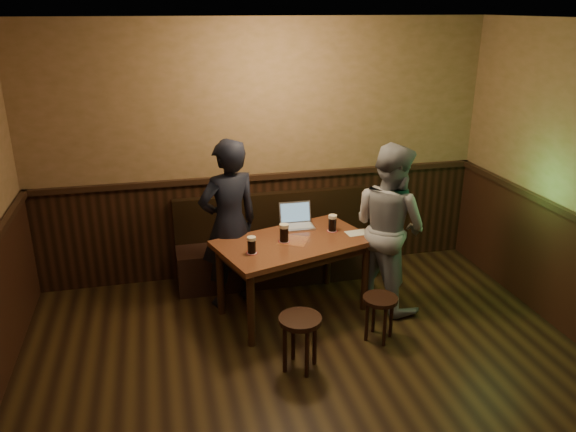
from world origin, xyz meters
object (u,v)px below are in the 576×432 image
at_px(pub_table, 293,250).
at_px(pint_mid, 284,233).
at_px(pint_right, 332,223).
at_px(person_grey, 389,227).
at_px(bench, 276,252).
at_px(pint_left, 252,245).
at_px(stool_left, 300,328).
at_px(laptop, 296,220).
at_px(person_suit, 229,225).
at_px(stool_right, 380,306).

distance_m(pub_table, pint_mid, 0.21).
xyz_separation_m(pint_right, person_grey, (0.53, -0.20, -0.01)).
relative_size(bench, pint_right, 12.81).
relative_size(pint_left, pint_right, 0.95).
height_order(stool_left, pint_right, pint_right).
relative_size(pub_table, pint_left, 9.98).
xyz_separation_m(stool_left, laptop, (0.30, 1.31, 0.44)).
distance_m(pint_right, laptop, 0.39).
bearing_deg(pint_left, pint_mid, 28.81).
height_order(stool_left, person_suit, person_suit).
height_order(pub_table, stool_right, pub_table).
bearing_deg(person_suit, person_grey, 147.60).
bearing_deg(pint_right, pub_table, -161.53).
bearing_deg(pub_table, stool_right, -63.39).
distance_m(stool_right, pint_left, 1.29).
bearing_deg(bench, laptop, -73.26).
bearing_deg(pint_mid, person_suit, 145.61).
relative_size(bench, laptop, 6.58).
xyz_separation_m(stool_left, person_suit, (-0.40, 1.26, 0.48)).
relative_size(stool_right, pint_left, 2.64).
relative_size(pint_left, pint_mid, 0.90).
height_order(stool_left, person_grey, person_grey).
xyz_separation_m(stool_right, pint_mid, (-0.74, 0.67, 0.52)).
bearing_deg(person_grey, pint_mid, 64.17).
distance_m(stool_right, laptop, 1.26).
relative_size(pub_table, person_grey, 0.96).
height_order(pub_table, stool_left, pub_table).
bearing_deg(pint_right, person_suit, 170.11).
xyz_separation_m(pint_mid, pint_right, (0.53, 0.15, -0.00)).
bearing_deg(bench, person_grey, -40.88).
bearing_deg(pint_right, laptop, 144.65).
height_order(stool_left, laptop, laptop).
distance_m(pub_table, person_suit, 0.69).
xyz_separation_m(pint_left, person_grey, (1.41, 0.15, -0.01)).
distance_m(pint_left, pint_mid, 0.40).
distance_m(bench, person_grey, 1.38).
distance_m(pub_table, stool_left, 0.99).
bearing_deg(pint_mid, laptop, 59.89).
bearing_deg(person_suit, pint_mid, 126.82).
height_order(pub_table, pint_right, pint_right).
height_order(pint_right, person_suit, person_suit).
xyz_separation_m(pub_table, person_suit, (-0.57, 0.32, 0.20)).
bearing_deg(pint_left, pint_right, 21.34).
bearing_deg(laptop, pint_left, -133.77).
height_order(pint_right, person_grey, person_grey).
height_order(stool_right, person_suit, person_suit).
bearing_deg(person_suit, stool_left, 88.78).
relative_size(pint_mid, person_suit, 0.10).
bearing_deg(stool_right, laptop, 116.50).
distance_m(laptop, person_suit, 0.70).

